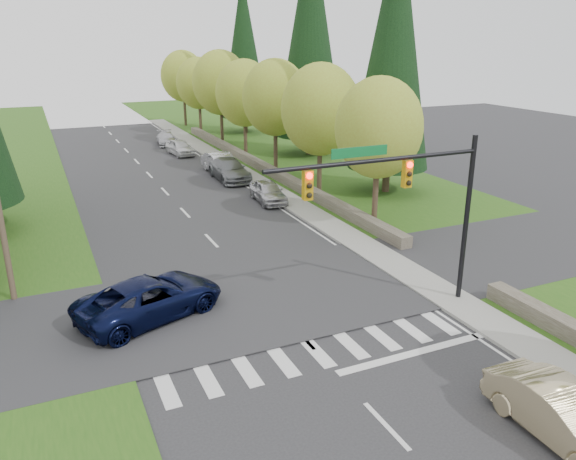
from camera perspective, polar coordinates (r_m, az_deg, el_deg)
ground at (r=17.45m, az=8.03°, el=-17.24°), size 120.00×120.00×0.00m
grass_east at (r=39.31m, az=8.64°, el=3.72°), size 14.00×110.00×0.06m
cross_street at (r=23.57m, az=-2.40°, el=-6.81°), size 120.00×8.00×0.10m
sidewalk_east at (r=38.19m, az=-0.73°, el=3.54°), size 1.80×80.00×0.13m
curb_east at (r=37.87m, az=-1.91°, el=3.39°), size 0.20×80.00×0.13m
stone_wall_north at (r=45.92m, az=-2.82°, el=6.54°), size 0.70×40.00×0.70m
traffic_signal at (r=20.98m, az=12.27°, el=4.01°), size 8.70×0.37×6.80m
decid_tree_0 at (r=31.21m, az=9.21°, el=10.19°), size 4.80×4.80×8.37m
decid_tree_1 at (r=37.21m, az=3.33°, el=12.11°), size 5.20×5.20×8.80m
decid_tree_2 at (r=43.40m, az=-1.31°, el=13.29°), size 5.00×5.00×8.82m
decid_tree_3 at (r=49.94m, az=-4.45°, el=13.69°), size 5.00×5.00×8.55m
decid_tree_4 at (r=56.54m, az=-6.90°, el=14.64°), size 5.40×5.40×9.18m
decid_tree_5 at (r=63.21m, az=-9.07°, el=14.51°), size 4.80×4.80×8.30m
decid_tree_6 at (r=69.96m, az=-10.62°, el=15.12°), size 5.20×5.20×8.86m
conifer_e_a at (r=38.52m, az=10.71°, el=18.02°), size 5.44×5.44×17.80m
conifer_e_b at (r=51.11m, az=2.29°, el=19.61°), size 6.12×6.12×19.80m
conifer_e_c at (r=63.59m, az=-4.53°, el=18.10°), size 5.10×5.10×16.80m
sedan_champagne at (r=17.35m, az=26.11°, el=-16.48°), size 1.63×4.54×1.49m
suv_navy at (r=22.27m, az=-13.80°, el=-6.73°), size 6.29×4.46×1.59m
parked_car_a at (r=36.73m, az=-2.03°, el=3.93°), size 1.92×4.21×1.40m
parked_car_b at (r=42.80m, az=-5.98°, el=6.13°), size 2.31×5.45×1.57m
parked_car_c at (r=44.92m, az=-6.82°, el=6.73°), size 2.02×4.95×1.60m
parked_car_d at (r=52.79m, az=-10.91°, el=8.25°), size 2.10×4.25×1.39m
parked_car_e at (r=58.21m, az=-12.27°, el=9.07°), size 2.30×4.46×1.24m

